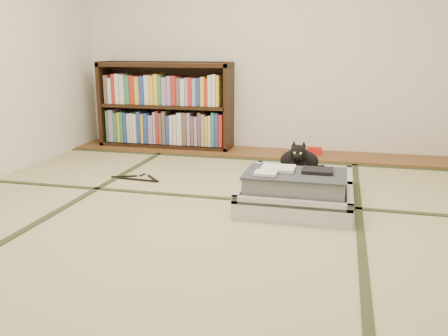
# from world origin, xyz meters

# --- Properties ---
(floor) EXTENTS (4.50, 4.50, 0.00)m
(floor) POSITION_xyz_m (0.00, 0.00, 0.00)
(floor) COLOR tan
(floor) RESTS_ON ground
(wood_strip) EXTENTS (4.00, 0.50, 0.02)m
(wood_strip) POSITION_xyz_m (0.00, 2.00, 0.01)
(wood_strip) COLOR brown
(wood_strip) RESTS_ON ground
(red_item) EXTENTS (0.15, 0.10, 0.07)m
(red_item) POSITION_xyz_m (0.60, 2.03, 0.06)
(red_item) COLOR red
(red_item) RESTS_ON wood_strip
(tatami_borders) EXTENTS (4.00, 4.50, 0.01)m
(tatami_borders) POSITION_xyz_m (0.00, 0.49, 0.00)
(tatami_borders) COLOR #2D381E
(tatami_borders) RESTS_ON ground
(bookcase) EXTENTS (1.48, 0.34, 0.95)m
(bookcase) POSITION_xyz_m (-1.04, 2.07, 0.45)
(bookcase) COLOR black
(bookcase) RESTS_ON wood_strip
(suitcase) EXTENTS (0.76, 1.02, 0.30)m
(suitcase) POSITION_xyz_m (0.57, 0.44, 0.11)
(suitcase) COLOR #B8B8BE
(suitcase) RESTS_ON floor
(cat) EXTENTS (0.34, 0.34, 0.27)m
(cat) POSITION_xyz_m (0.55, 0.73, 0.25)
(cat) COLOR black
(cat) RESTS_ON suitcase
(cable_coil) EXTENTS (0.11, 0.11, 0.03)m
(cable_coil) POSITION_xyz_m (0.73, 0.76, 0.16)
(cable_coil) COLOR white
(cable_coil) RESTS_ON suitcase
(hanger) EXTENTS (0.46, 0.22, 0.01)m
(hanger) POSITION_xyz_m (-0.82, 0.75, 0.01)
(hanger) COLOR black
(hanger) RESTS_ON floor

